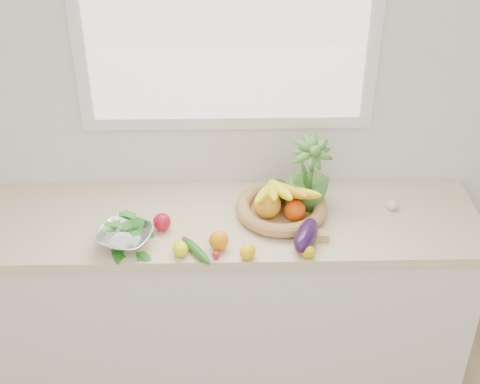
{
  "coord_description": "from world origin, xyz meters",
  "views": [
    {
      "loc": [
        -0.0,
        -0.45,
        2.64
      ],
      "look_at": [
        0.05,
        1.93,
        1.05
      ],
      "focal_mm": 50.0,
      "sensor_mm": 36.0,
      "label": 1
    }
  ],
  "objects_px": {
    "apple": "(162,222)",
    "colander_with_spinach": "(124,234)",
    "cucumber": "(196,250)",
    "eggplant": "(306,235)",
    "fruit_basket": "(281,204)",
    "potted_herb": "(309,174)"
  },
  "relations": [
    {
      "from": "fruit_basket",
      "to": "eggplant",
      "type": "bearing_deg",
      "value": -67.43
    },
    {
      "from": "fruit_basket",
      "to": "colander_with_spinach",
      "type": "xyz_separation_m",
      "value": [
        -0.66,
        -0.21,
        0.0
      ]
    },
    {
      "from": "potted_herb",
      "to": "colander_with_spinach",
      "type": "distance_m",
      "value": 0.84
    },
    {
      "from": "apple",
      "to": "potted_herb",
      "type": "relative_size",
      "value": 0.23
    },
    {
      "from": "cucumber",
      "to": "colander_with_spinach",
      "type": "height_order",
      "value": "colander_with_spinach"
    },
    {
      "from": "apple",
      "to": "fruit_basket",
      "type": "relative_size",
      "value": 0.15
    },
    {
      "from": "potted_herb",
      "to": "fruit_basket",
      "type": "distance_m",
      "value": 0.18
    },
    {
      "from": "eggplant",
      "to": "cucumber",
      "type": "height_order",
      "value": "eggplant"
    },
    {
      "from": "colander_with_spinach",
      "to": "cucumber",
      "type": "bearing_deg",
      "value": -11.94
    },
    {
      "from": "apple",
      "to": "colander_with_spinach",
      "type": "bearing_deg",
      "value": -142.8
    },
    {
      "from": "apple",
      "to": "colander_with_spinach",
      "type": "height_order",
      "value": "colander_with_spinach"
    },
    {
      "from": "potted_herb",
      "to": "fruit_basket",
      "type": "bearing_deg",
      "value": -154.22
    },
    {
      "from": "apple",
      "to": "fruit_basket",
      "type": "xyz_separation_m",
      "value": [
        0.52,
        0.1,
        0.02
      ]
    },
    {
      "from": "eggplant",
      "to": "potted_herb",
      "type": "xyz_separation_m",
      "value": [
        0.04,
        0.28,
        0.12
      ]
    },
    {
      "from": "apple",
      "to": "colander_with_spinach",
      "type": "relative_size",
      "value": 0.28
    },
    {
      "from": "cucumber",
      "to": "potted_herb",
      "type": "bearing_deg",
      "value": 34.28
    },
    {
      "from": "eggplant",
      "to": "fruit_basket",
      "type": "xyz_separation_m",
      "value": [
        -0.09,
        0.22,
        0.01
      ]
    },
    {
      "from": "apple",
      "to": "potted_herb",
      "type": "xyz_separation_m",
      "value": [
        0.64,
        0.16,
        0.13
      ]
    },
    {
      "from": "eggplant",
      "to": "cucumber",
      "type": "xyz_separation_m",
      "value": [
        -0.46,
        -0.06,
        -0.03
      ]
    },
    {
      "from": "colander_with_spinach",
      "to": "fruit_basket",
      "type": "bearing_deg",
      "value": 17.75
    },
    {
      "from": "eggplant",
      "to": "potted_herb",
      "type": "height_order",
      "value": "potted_herb"
    },
    {
      "from": "apple",
      "to": "eggplant",
      "type": "xyz_separation_m",
      "value": [
        0.61,
        -0.12,
        0.01
      ]
    }
  ]
}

